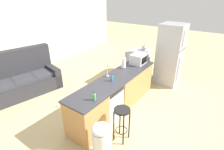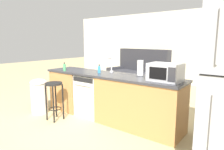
{
  "view_description": "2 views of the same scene",
  "coord_description": "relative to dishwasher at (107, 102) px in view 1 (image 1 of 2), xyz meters",
  "views": [
    {
      "loc": [
        -2.97,
        -2.08,
        2.76
      ],
      "look_at": [
        0.15,
        0.13,
        0.93
      ],
      "focal_mm": 28.0,
      "sensor_mm": 36.0,
      "label": 1
    },
    {
      "loc": [
        2.5,
        -2.96,
        1.51
      ],
      "look_at": [
        0.13,
        0.15,
        0.86
      ],
      "focal_mm": 32.0,
      "sensor_mm": 36.0,
      "label": 2
    }
  ],
  "objects": [
    {
      "name": "sink_faucet",
      "position": [
        0.32,
        0.19,
        0.61
      ],
      "size": [
        0.07,
        0.18,
        0.3
      ],
      "color": "silver",
      "rests_on": "kitchen_counter"
    },
    {
      "name": "couch",
      "position": [
        -0.51,
        2.76,
        -0.03
      ],
      "size": [
        2.14,
        1.29,
        1.27
      ],
      "color": "#2D2D33",
      "rests_on": "ground_plane"
    },
    {
      "name": "microwave",
      "position": [
        1.54,
        -0.0,
        0.62
      ],
      "size": [
        0.5,
        0.37,
        0.28
      ],
      "color": "#B7B7BC",
      "rests_on": "kitchen_counter"
    },
    {
      "name": "paper_towel_roll",
      "position": [
        1.0,
        0.17,
        0.62
      ],
      "size": [
        0.14,
        0.14,
        0.28
      ],
      "color": "#4C4C51",
      "rests_on": "kitchen_counter"
    },
    {
      "name": "bar_stool",
      "position": [
        -0.4,
        -0.67,
        0.11
      ],
      "size": [
        0.32,
        0.32,
        0.74
      ],
      "color": "black",
      "rests_on": "ground_plane"
    },
    {
      "name": "dish_soap_bottle",
      "position": [
        -0.64,
        -0.2,
        0.55
      ],
      "size": [
        0.06,
        0.06,
        0.18
      ],
      "color": "#4CB266",
      "rests_on": "kitchen_counter"
    },
    {
      "name": "dishwasher",
      "position": [
        0.0,
        0.0,
        0.0
      ],
      "size": [
        0.58,
        0.61,
        0.84
      ],
      "color": "white",
      "rests_on": "ground_plane"
    },
    {
      "name": "wall_back",
      "position": [
        0.55,
        4.2,
        0.88
      ],
      "size": [
        10.0,
        0.06,
        2.6
      ],
      "color": "beige",
      "rests_on": "ground_plane"
    },
    {
      "name": "ground_plane",
      "position": [
        0.25,
        0.0,
        -0.42
      ],
      "size": [
        24.0,
        24.0,
        0.0
      ],
      "primitive_type": "plane",
      "color": "tan"
    },
    {
      "name": "kettle",
      "position": [
        2.77,
        0.42,
        0.56
      ],
      "size": [
        0.21,
        0.17,
        0.19
      ],
      "color": "#B2B2B7",
      "rests_on": "stove_range"
    },
    {
      "name": "refrigerator",
      "position": [
        2.6,
        -0.55,
        0.54
      ],
      "size": [
        0.72,
        0.73,
        1.92
      ],
      "color": "#A8AAB2",
      "rests_on": "ground_plane"
    },
    {
      "name": "trash_bin",
      "position": [
        -0.98,
        -0.63,
        -0.04
      ],
      "size": [
        0.35,
        0.35,
        0.74
      ],
      "color": "white",
      "rests_on": "ground_plane"
    },
    {
      "name": "soap_bottle",
      "position": [
        0.18,
        -0.02,
        0.55
      ],
      "size": [
        0.06,
        0.06,
        0.18
      ],
      "color": "#338CCC",
      "rests_on": "kitchen_counter"
    },
    {
      "name": "kitchen_counter",
      "position": [
        0.49,
        0.0,
        -0.0
      ],
      "size": [
        2.94,
        0.66,
        0.9
      ],
      "color": "#B77F47",
      "rests_on": "ground_plane"
    },
    {
      "name": "stove_range",
      "position": [
        2.6,
        0.55,
        0.03
      ],
      "size": [
        0.76,
        0.68,
        0.9
      ],
      "color": "#A8AAB2",
      "rests_on": "ground_plane"
    }
  ]
}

